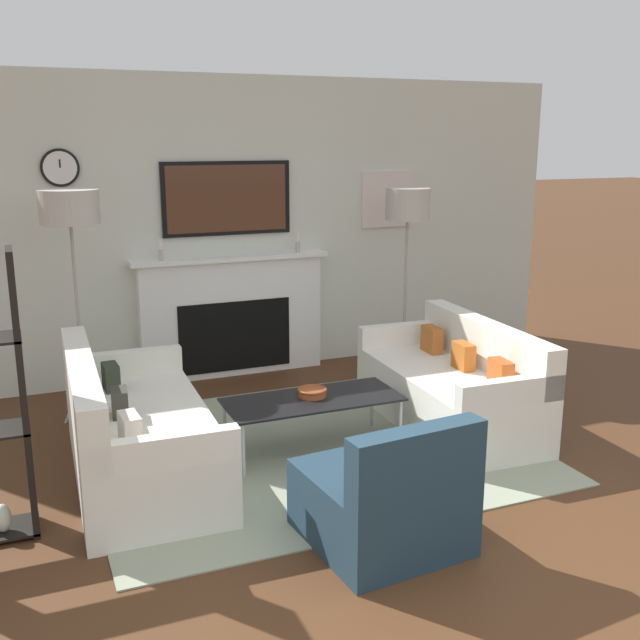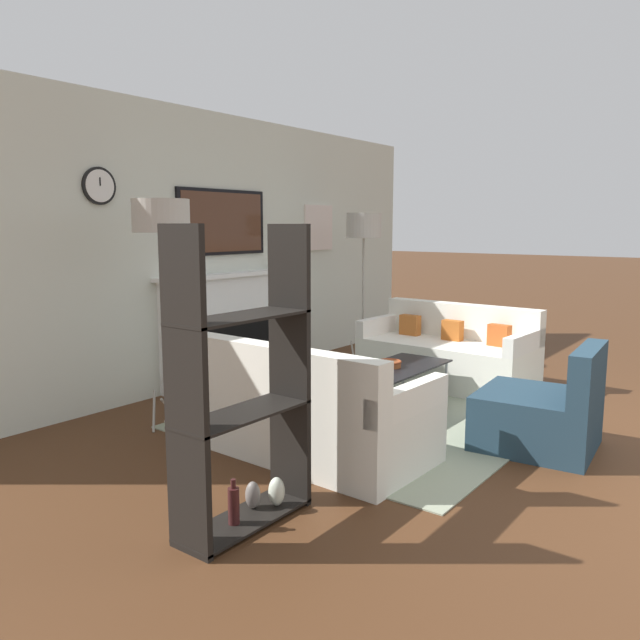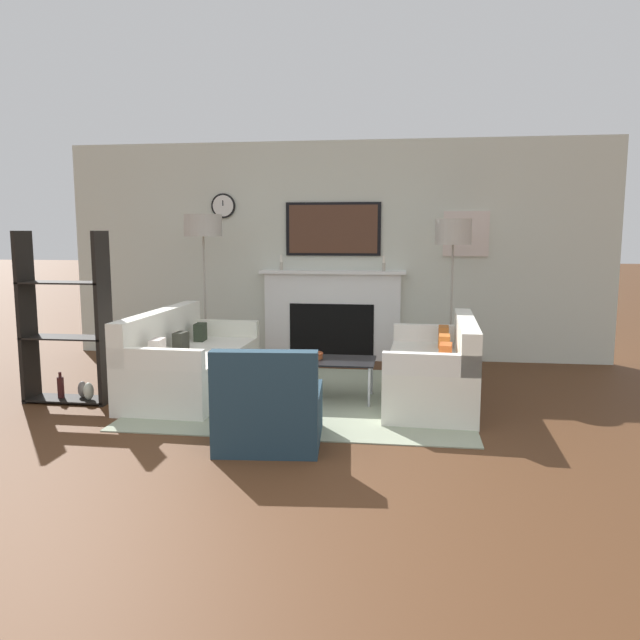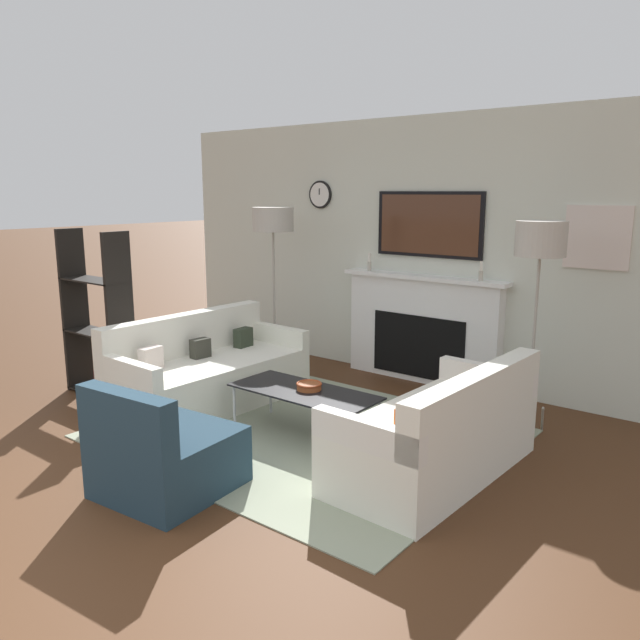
{
  "view_description": "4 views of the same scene",
  "coord_description": "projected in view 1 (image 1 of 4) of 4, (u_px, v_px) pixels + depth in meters",
  "views": [
    {
      "loc": [
        -1.83,
        -2.01,
        2.16
      ],
      "look_at": [
        0.29,
        3.08,
        0.81
      ],
      "focal_mm": 42.0,
      "sensor_mm": 36.0,
      "label": 1
    },
    {
      "loc": [
        -4.5,
        -0.06,
        1.59
      ],
      "look_at": [
        -0.34,
        3.08,
        0.8
      ],
      "focal_mm": 35.0,
      "sensor_mm": 36.0,
      "label": 2
    },
    {
      "loc": [
        0.91,
        -3.19,
        1.59
      ],
      "look_at": [
        0.09,
        2.75,
        0.74
      ],
      "focal_mm": 35.0,
      "sensor_mm": 36.0,
      "label": 3
    },
    {
      "loc": [
        3.08,
        -1.1,
        1.96
      ],
      "look_at": [
        -0.28,
        3.15,
        0.83
      ],
      "focal_mm": 35.0,
      "sensor_mm": 36.0,
      "label": 4
    }
  ],
  "objects": [
    {
      "name": "couch_right",
      "position": [
        453.0,
        389.0,
        5.72
      ],
      "size": [
        0.85,
        1.72,
        0.79
      ],
      "color": "white",
      "rests_on": "ground_plane"
    },
    {
      "name": "fireplace_wall",
      "position": [
        228.0,
        245.0,
        6.83
      ],
      "size": [
        6.81,
        0.28,
        2.7
      ],
      "color": "silver",
      "rests_on": "ground_plane"
    },
    {
      "name": "armchair",
      "position": [
        385.0,
        501.0,
        4.03
      ],
      "size": [
        0.82,
        0.86,
        0.77
      ],
      "color": "#203746",
      "rests_on": "ground_plane"
    },
    {
      "name": "floor_lamp_right",
      "position": [
        408.0,
        207.0,
        6.54
      ],
      "size": [
        0.39,
        0.39,
        1.74
      ],
      "color": "#9E998E",
      "rests_on": "ground_plane"
    },
    {
      "name": "area_rug",
      "position": [
        308.0,
        447.0,
        5.34
      ],
      "size": [
        3.01,
        2.53,
        0.01
      ],
      "color": "gray",
      "rests_on": "ground_plane"
    },
    {
      "name": "floor_lamp_left",
      "position": [
        69.0,
        210.0,
        5.47
      ],
      "size": [
        0.43,
        0.43,
        1.8
      ],
      "color": "#9E998E",
      "rests_on": "ground_plane"
    },
    {
      "name": "coffee_table",
      "position": [
        313.0,
        402.0,
        5.22
      ],
      "size": [
        1.23,
        0.53,
        0.39
      ],
      "color": "black",
      "rests_on": "ground_plane"
    },
    {
      "name": "couch_left",
      "position": [
        134.0,
        435.0,
        4.82
      ],
      "size": [
        0.9,
        1.85,
        0.82
      ],
      "color": "white",
      "rests_on": "ground_plane"
    },
    {
      "name": "decorative_bowl",
      "position": [
        312.0,
        392.0,
        5.25
      ],
      "size": [
        0.21,
        0.21,
        0.06
      ],
      "color": "brown",
      "rests_on": "coffee_table"
    }
  ]
}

